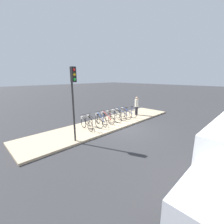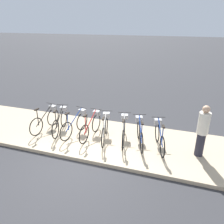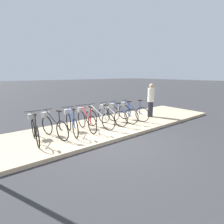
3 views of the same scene
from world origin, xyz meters
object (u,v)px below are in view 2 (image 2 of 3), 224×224
(parked_bicycle_5, at_px, (124,130))
(parked_bicycle_7, at_px, (159,135))
(parked_bicycle_6, at_px, (140,132))
(parked_bicycle_4, at_px, (105,127))
(parked_bicycle_1, at_px, (60,120))
(parked_bicycle_0, at_px, (46,119))
(parked_bicycle_2, at_px, (76,123))
(parked_bicycle_3, at_px, (92,125))
(pedestrian, at_px, (202,130))

(parked_bicycle_5, height_order, parked_bicycle_7, same)
(parked_bicycle_6, bearing_deg, parked_bicycle_4, -177.59)
(parked_bicycle_1, height_order, parked_bicycle_4, same)
(parked_bicycle_1, bearing_deg, parked_bicycle_0, -177.38)
(parked_bicycle_1, height_order, parked_bicycle_2, same)
(parked_bicycle_3, distance_m, parked_bicycle_4, 0.54)
(parked_bicycle_4, relative_size, parked_bicycle_6, 1.02)
(parked_bicycle_3, height_order, parked_bicycle_6, same)
(parked_bicycle_1, height_order, parked_bicycle_7, same)
(parked_bicycle_3, bearing_deg, parked_bicycle_2, -177.63)
(parked_bicycle_5, relative_size, parked_bicycle_7, 1.02)
(parked_bicycle_1, relative_size, parked_bicycle_6, 1.02)
(parked_bicycle_2, relative_size, parked_bicycle_3, 0.99)
(parked_bicycle_5, height_order, parked_bicycle_6, same)
(parked_bicycle_0, xyz_separation_m, parked_bicycle_3, (1.89, 0.03, 0.00))
(parked_bicycle_0, height_order, parked_bicycle_1, same)
(parked_bicycle_0, relative_size, parked_bicycle_2, 1.01)
(parked_bicycle_6, height_order, pedestrian, pedestrian)
(parked_bicycle_0, xyz_separation_m, parked_bicycle_2, (1.26, 0.00, 0.00))
(parked_bicycle_4, bearing_deg, parked_bicycle_3, 175.43)
(parked_bicycle_7, bearing_deg, pedestrian, -3.90)
(parked_bicycle_7, bearing_deg, parked_bicycle_1, 179.75)
(parked_bicycle_5, xyz_separation_m, parked_bicycle_7, (1.23, -0.03, 0.00))
(parked_bicycle_2, bearing_deg, pedestrian, -1.03)
(parked_bicycle_0, height_order, parked_bicycle_5, same)
(pedestrian, bearing_deg, parked_bicycle_7, 176.10)
(parked_bicycle_0, distance_m, parked_bicycle_6, 3.66)
(parked_bicycle_2, xyz_separation_m, parked_bicycle_7, (3.06, 0.01, 0.00))
(pedestrian, bearing_deg, parked_bicycle_1, 178.83)
(parked_bicycle_1, xyz_separation_m, parked_bicycle_7, (3.72, -0.02, 0.00))
(parked_bicycle_2, distance_m, parked_bicycle_7, 3.06)
(parked_bicycle_0, relative_size, parked_bicycle_4, 1.01)
(parked_bicycle_6, bearing_deg, parked_bicycle_0, -179.41)
(pedestrian, bearing_deg, parked_bicycle_2, 178.97)
(parked_bicycle_3, bearing_deg, parked_bicycle_6, 0.31)
(parked_bicycle_4, height_order, parked_bicycle_6, same)
(parked_bicycle_2, bearing_deg, parked_bicycle_5, 1.09)
(parked_bicycle_1, distance_m, parked_bicycle_4, 1.82)
(parked_bicycle_1, distance_m, parked_bicycle_2, 0.66)
(parked_bicycle_7, bearing_deg, parked_bicycle_6, 177.71)
(parked_bicycle_4, distance_m, parked_bicycle_7, 1.90)
(parked_bicycle_6, distance_m, pedestrian, 1.98)
(parked_bicycle_2, distance_m, parked_bicycle_5, 1.83)
(parked_bicycle_3, xyz_separation_m, parked_bicycle_7, (2.44, -0.02, 0.00))
(parked_bicycle_6, bearing_deg, parked_bicycle_2, -179.16)
(parked_bicycle_2, relative_size, parked_bicycle_6, 1.03)
(pedestrian, bearing_deg, parked_bicycle_6, 176.65)
(parked_bicycle_5, xyz_separation_m, pedestrian, (2.49, -0.11, 0.44))
(parked_bicycle_1, bearing_deg, parked_bicycle_3, 0.04)
(parked_bicycle_7, height_order, pedestrian, pedestrian)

